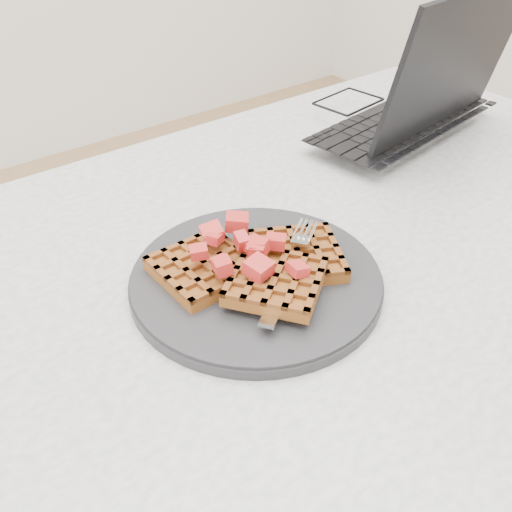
# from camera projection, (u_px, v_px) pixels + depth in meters

# --- Properties ---
(table) EXTENTS (1.20, 0.80, 0.75)m
(table) POSITION_uv_depth(u_px,v_px,m) (326.00, 314.00, 0.77)
(table) COLOR silver
(table) RESTS_ON ground
(plate) EXTENTS (0.28, 0.28, 0.02)m
(plate) POSITION_uv_depth(u_px,v_px,m) (256.00, 279.00, 0.63)
(plate) COLOR black
(plate) RESTS_ON table
(waffles) EXTENTS (0.21, 0.19, 0.03)m
(waffles) POSITION_uv_depth(u_px,v_px,m) (258.00, 267.00, 0.62)
(waffles) COLOR brown
(waffles) RESTS_ON plate
(strawberry_pile) EXTENTS (0.15, 0.15, 0.02)m
(strawberry_pile) POSITION_uv_depth(u_px,v_px,m) (256.00, 245.00, 0.60)
(strawberry_pile) COLOR #9F0C0D
(strawberry_pile) RESTS_ON waffles
(fork) EXTENTS (0.16, 0.12, 0.02)m
(fork) POSITION_uv_depth(u_px,v_px,m) (292.00, 271.00, 0.62)
(fork) COLOR silver
(fork) RESTS_ON plate
(laptop) EXTENTS (0.38, 0.30, 0.24)m
(laptop) POSITION_uv_depth(u_px,v_px,m) (391.00, 108.00, 0.95)
(laptop) COLOR black
(laptop) RESTS_ON table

